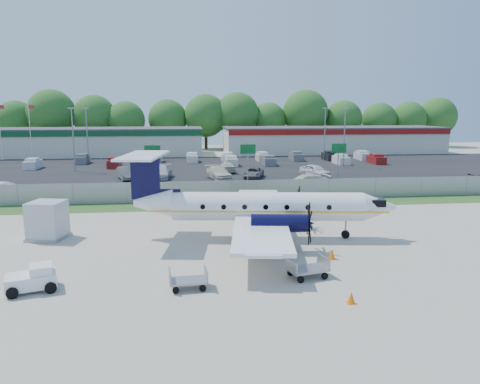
{
  "coord_description": "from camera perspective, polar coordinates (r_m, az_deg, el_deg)",
  "views": [
    {
      "loc": [
        -4.57,
        -31.17,
        9.06
      ],
      "look_at": [
        0.0,
        6.0,
        2.3
      ],
      "focal_mm": 35.0,
      "sensor_mm": 36.0,
      "label": 1
    }
  ],
  "objects": [
    {
      "name": "parked_car_d",
      "position": [
        61.31,
        1.68,
        1.73
      ],
      "size": [
        3.52,
        5.27,
        1.34
      ],
      "primitive_type": "imported",
      "rotation": [
        0.0,
        0.0,
        -0.29
      ],
      "color": "#595B5E",
      "rests_on": "ground"
    },
    {
      "name": "sign_right",
      "position": [
        57.44,
        11.93,
        4.57
      ],
      "size": [
        1.8,
        0.26,
        5.0
      ],
      "color": "gray",
      "rests_on": "ground"
    },
    {
      "name": "flagpole_east",
      "position": [
        90.18,
        -24.19,
        7.17
      ],
      "size": [
        1.06,
        0.12,
        10.0
      ],
      "color": "white",
      "rests_on": "ground"
    },
    {
      "name": "cone_nose",
      "position": [
        29.16,
        11.15,
        -7.48
      ],
      "size": [
        0.42,
        0.42,
        0.6
      ],
      "color": "orange",
      "rests_on": "ground"
    },
    {
      "name": "parked_car_c",
      "position": [
        60.49,
        -2.67,
        1.61
      ],
      "size": [
        3.49,
        5.88,
        1.6
      ],
      "primitive_type": "imported",
      "rotation": [
        0.0,
        0.0,
        0.24
      ],
      "color": "beige",
      "rests_on": "ground"
    },
    {
      "name": "cone_starboard_wing",
      "position": [
        44.11,
        0.33,
        -1.29
      ],
      "size": [
        0.38,
        0.38,
        0.54
      ],
      "color": "orange",
      "rests_on": "ground"
    },
    {
      "name": "building_east",
      "position": [
        98.25,
        11.21,
        6.29
      ],
      "size": [
        44.4,
        12.4,
        5.24
      ],
      "color": "silver",
      "rests_on": "ground"
    },
    {
      "name": "baggage_cart_far",
      "position": [
        25.82,
        8.25,
        -9.22
      ],
      "size": [
        2.33,
        1.73,
        1.09
      ],
      "color": "gray",
      "rests_on": "ground"
    },
    {
      "name": "flagpole_west",
      "position": [
        91.76,
        -27.2,
        6.98
      ],
      "size": [
        1.06,
        0.12,
        10.0
      ],
      "color": "white",
      "rests_on": "ground"
    },
    {
      "name": "tree_line",
      "position": [
        105.66,
        -4.52,
        5.28
      ],
      "size": [
        112.0,
        6.0,
        14.0
      ],
      "primitive_type": null,
      "color": "#275F1C",
      "rests_on": "ground"
    },
    {
      "name": "road_car_mid",
      "position": [
        53.55,
        7.92,
        0.39
      ],
      "size": [
        5.8,
        2.85,
        1.62
      ],
      "primitive_type": "imported",
      "rotation": [
        0.0,
        0.0,
        -1.47
      ],
      "color": "beige",
      "rests_on": "ground"
    },
    {
      "name": "parked_car_b",
      "position": [
        61.64,
        -9.57,
        1.64
      ],
      "size": [
        2.89,
        5.94,
        1.66
      ],
      "primitive_type": "imported",
      "rotation": [
        0.0,
        0.0,
        -0.1
      ],
      "color": "silver",
      "rests_on": "ground"
    },
    {
      "name": "service_container",
      "position": [
        35.41,
        -22.42,
        -3.33
      ],
      "size": [
        2.86,
        2.86,
        2.64
      ],
      "color": "silver",
      "rests_on": "ground"
    },
    {
      "name": "cone_port_wing",
      "position": [
        23.09,
        13.39,
        -12.43
      ],
      "size": [
        0.4,
        0.4,
        0.57
      ],
      "color": "orange",
      "rests_on": "ground"
    },
    {
      "name": "sign_left",
      "position": [
        54.46,
        -10.61,
        4.32
      ],
      "size": [
        1.8,
        0.26,
        5.0
      ],
      "color": "gray",
      "rests_on": "ground"
    },
    {
      "name": "sign_mid",
      "position": [
        54.88,
        0.96,
        4.53
      ],
      "size": [
        1.8,
        0.26,
        5.0
      ],
      "color": "gray",
      "rests_on": "ground"
    },
    {
      "name": "light_pole_ne",
      "position": [
        73.51,
        12.63,
        7.0
      ],
      "size": [
        0.9,
        0.35,
        9.09
      ],
      "color": "gray",
      "rests_on": "ground"
    },
    {
      "name": "pushback_tug",
      "position": [
        26.0,
        -23.85,
        -9.63
      ],
      "size": [
        2.7,
        2.28,
        1.29
      ],
      "color": "white",
      "rests_on": "ground"
    },
    {
      "name": "perimeter_fence",
      "position": [
        46.11,
        -1.21,
        0.17
      ],
      "size": [
        120.0,
        0.06,
        1.99
      ],
      "color": "gray",
      "rests_on": "ground"
    },
    {
      "name": "baggage_cart_near",
      "position": [
        24.23,
        -6.33,
        -10.61
      ],
      "size": [
        2.0,
        1.3,
        1.01
      ],
      "color": "gray",
      "rests_on": "ground"
    },
    {
      "name": "road_car_west",
      "position": [
        52.83,
        -26.52,
        -0.73
      ],
      "size": [
        5.18,
        2.41,
        1.65
      ],
      "primitive_type": "imported",
      "rotation": [
        0.0,
        0.0,
        1.71
      ],
      "color": "silver",
      "rests_on": "ground"
    },
    {
      "name": "ground",
      "position": [
        32.78,
        1.29,
        -5.81
      ],
      "size": [
        170.0,
        170.0,
        0.0
      ],
      "primitive_type": "plane",
      "color": "#B8AE9C",
      "rests_on": "ground"
    },
    {
      "name": "light_pole_nw",
      "position": [
        70.98,
        -19.69,
        6.55
      ],
      "size": [
        0.9,
        0.35,
        9.09
      ],
      "color": "gray",
      "rests_on": "ground"
    },
    {
      "name": "building_west",
      "position": [
        95.38,
        -18.85,
        5.82
      ],
      "size": [
        46.4,
        12.4,
        5.24
      ],
      "color": "silver",
      "rests_on": "ground"
    },
    {
      "name": "far_parking_rows",
      "position": [
        76.85,
        -3.56,
        3.44
      ],
      "size": [
        56.0,
        10.0,
        1.6
      ],
      "primitive_type": null,
      "color": "gray",
      "rests_on": "ground"
    },
    {
      "name": "parked_car_e",
      "position": [
        62.85,
        9.13,
        1.81
      ],
      "size": [
        3.71,
        5.3,
        1.68
      ],
      "primitive_type": "imported",
      "rotation": [
        0.0,
        0.0,
        0.39
      ],
      "color": "silver",
      "rests_on": "ground"
    },
    {
      "name": "light_pole_sw",
      "position": [
        80.75,
        -18.15,
        7.01
      ],
      "size": [
        0.9,
        0.35,
        9.09
      ],
      "color": "gray",
      "rests_on": "ground"
    },
    {
      "name": "parked_car_g",
      "position": [
        66.64,
        -1.68,
        2.41
      ],
      "size": [
        2.63,
        5.11,
        1.42
      ],
      "primitive_type": "imported",
      "rotation": [
        0.0,
        0.0,
        3.28
      ],
      "color": "beige",
      "rests_on": "ground"
    },
    {
      "name": "access_road",
      "position": [
        51.19,
        -1.78,
        0.05
      ],
      "size": [
        170.0,
        8.0,
        0.02
      ],
      "primitive_type": "cube",
      "color": "black",
      "rests_on": "ground"
    },
    {
      "name": "parked_car_f",
      "position": [
        67.77,
        -10.78,
        2.37
      ],
      "size": [
        1.86,
        4.58,
        1.56
      ],
      "primitive_type": "imported",
      "rotation": [
        0.0,
        0.0,
        3.15
      ],
      "color": "beige",
      "rests_on": "ground"
    },
    {
      "name": "light_pole_se",
      "position": [
        82.98,
        10.31,
        7.42
      ],
      "size": [
        0.9,
        0.35,
        9.09
      ],
      "color": "gray",
      "rests_on": "ground"
    },
    {
      "name": "grass_verge",
      "position": [
        44.35,
        -0.95,
        -1.55
      ],
      "size": [
        170.0,
        4.0,
        0.02
      ],
      "primitive_type": "cube",
      "color": "#2D561E",
      "rests_on": "ground"
    },
    {
      "name": "parking_lot",
      "position": [
        71.89,
        -3.31,
        2.98
      ],
      "size": [
        170.0,
        32.0,
        0.02
      ],
      "primitive_type": "cube",
      "color": "black",
      "rests_on": "ground"
    },
    {
      "name": "parked_car_a",
      "position": [
        61.73,
        -13.7,
        1.5
      ],
      "size": [
        3.1,
        5.16,
        1.61
      ],
      "primitive_type": "imported",
      "rotation": [
        0.0,
        0.0,
        0.31
      ],
      "color": "#595B5E",
      "rests_on": "ground"
    },
    {
      "name": "aircraft",
      "position": [
        32.67,
        2.64,
        -1.77
      ],
      "size": [
        19.23,
        18.89,
        5.89
      ],
      "color": "white",
      "rests_on": "ground"
    }
  ]
}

